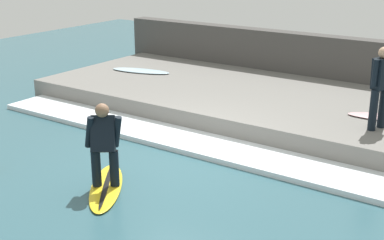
% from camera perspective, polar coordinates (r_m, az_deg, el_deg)
% --- Properties ---
extents(ground_plane, '(28.00, 28.00, 0.00)m').
position_cam_1_polar(ground_plane, '(9.90, -1.41, -4.49)').
color(ground_plane, '#335B66').
extents(concrete_ledge, '(4.40, 11.39, 0.46)m').
position_cam_1_polar(concrete_ledge, '(12.77, 8.16, 1.73)').
color(concrete_ledge, slate).
rests_on(concrete_ledge, ground_plane).
extents(back_wall, '(0.50, 11.96, 1.55)m').
position_cam_1_polar(back_wall, '(14.81, 12.54, 5.96)').
color(back_wall, '#474442').
rests_on(back_wall, ground_plane).
extents(wave_foam_crest, '(1.10, 10.82, 0.10)m').
position_cam_1_polar(wave_foam_crest, '(10.56, 1.39, -2.71)').
color(wave_foam_crest, silver).
rests_on(wave_foam_crest, ground_plane).
extents(surfboard_riding, '(1.80, 1.50, 0.07)m').
position_cam_1_polar(surfboard_riding, '(8.97, -9.13, -7.06)').
color(surfboard_riding, yellow).
rests_on(surfboard_riding, ground_plane).
extents(surfer_riding, '(0.58, 0.57, 1.40)m').
position_cam_1_polar(surfer_riding, '(8.66, -9.40, -2.24)').
color(surfer_riding, black).
rests_on(surfer_riding, surfboard_riding).
extents(surfer_waiting_near, '(0.51, 0.35, 1.59)m').
position_cam_1_polar(surfer_waiting_near, '(10.60, 19.51, 3.68)').
color(surfer_waiting_near, black).
rests_on(surfer_waiting_near, concrete_ledge).
extents(surfboard_spare, '(0.88, 1.78, 0.06)m').
position_cam_1_polar(surfboard_spare, '(14.89, -5.49, 5.25)').
color(surfboard_spare, silver).
rests_on(surfboard_spare, concrete_ledge).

